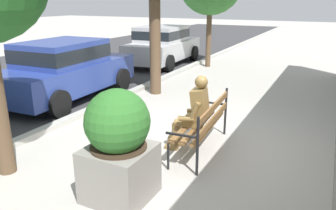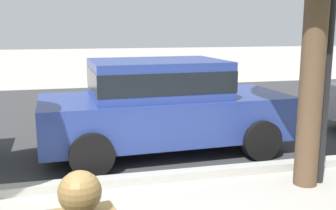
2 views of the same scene
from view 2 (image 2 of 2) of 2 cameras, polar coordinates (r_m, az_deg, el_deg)
street_surface at (r=9.82m, az=-12.05°, el=-1.36°), size 60.00×9.00×0.01m
curb_stone at (r=5.39m, az=-10.26°, el=-11.01°), size 60.00×0.20×0.12m
parked_car_blue at (r=6.60m, az=-0.77°, el=0.30°), size 4.17×2.05×1.56m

